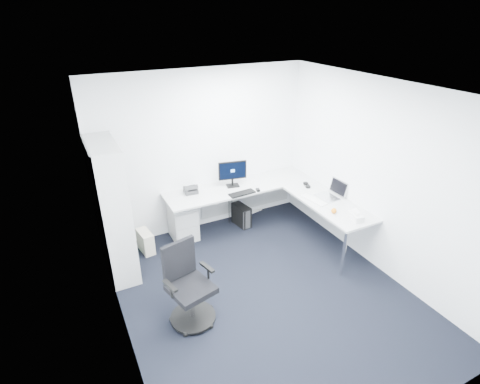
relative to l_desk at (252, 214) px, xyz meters
name	(u,v)px	position (x,y,z in m)	size (l,w,h in m)	color
ground	(265,294)	(-0.55, -1.40, -0.39)	(4.20, 4.20, 0.00)	black
ceiling	(273,92)	(-0.55, -1.40, 2.31)	(4.20, 4.20, 0.00)	white
wall_back	(203,152)	(-0.55, 0.70, 0.96)	(3.60, 0.02, 2.70)	white
wall_front	(412,325)	(-0.55, -3.50, 0.96)	(3.60, 0.02, 2.70)	white
wall_left	(114,245)	(-2.35, -1.40, 0.96)	(0.02, 4.20, 2.70)	white
wall_right	(379,179)	(1.25, -1.40, 0.96)	(0.02, 4.20, 2.70)	white
l_desk	(252,214)	(0.00, 0.00, 0.00)	(2.66, 1.49, 0.78)	#B3B5B5
drawer_pedestal	(183,221)	(-1.06, 0.46, -0.08)	(0.40, 0.50, 0.61)	#B3B5B5
bookshelf	(112,211)	(-2.17, 0.05, 0.59)	(0.38, 0.98, 1.96)	#AEB1B1
task_chair	(191,287)	(-1.58, -1.40, 0.13)	(0.58, 0.58, 1.04)	black
black_pc_tower	(241,215)	(-0.01, 0.37, -0.20)	(0.17, 0.39, 0.38)	black
beige_pc_tower	(146,241)	(-1.73, 0.33, -0.21)	(0.17, 0.37, 0.35)	#B9B39D
power_strip	(255,211)	(0.42, 0.66, -0.37)	(0.32, 0.05, 0.04)	silver
monitor	(233,174)	(-0.16, 0.40, 0.62)	(0.48, 0.15, 0.46)	black
black_keyboard	(242,193)	(-0.15, 0.07, 0.40)	(0.44, 0.16, 0.02)	black
mouse	(258,190)	(0.14, 0.06, 0.40)	(0.06, 0.09, 0.03)	black
desk_phone	(191,188)	(-0.87, 0.49, 0.46)	(0.21, 0.21, 0.15)	#2B2C2E
laptop	(328,190)	(1.00, -0.66, 0.52)	(0.37, 0.36, 0.26)	silver
white_keyboard	(314,200)	(0.75, -0.64, 0.40)	(0.13, 0.46, 0.02)	silver
headphones	(307,184)	(0.97, -0.16, 0.42)	(0.13, 0.20, 0.05)	black
orange_fruit	(334,211)	(0.76, -1.11, 0.43)	(0.08, 0.08, 0.08)	orange
tissue_box	(356,216)	(0.93, -1.38, 0.43)	(0.13, 0.25, 0.09)	silver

